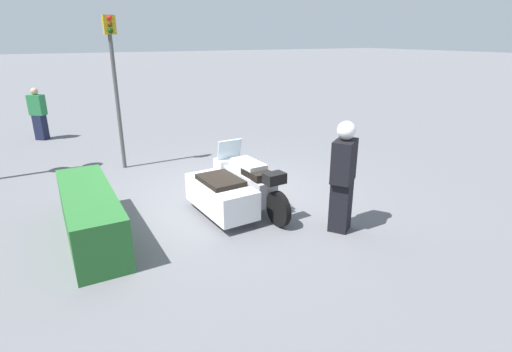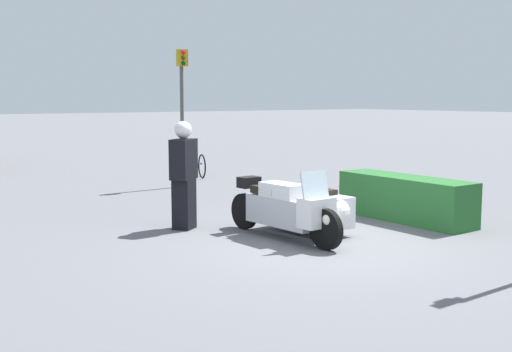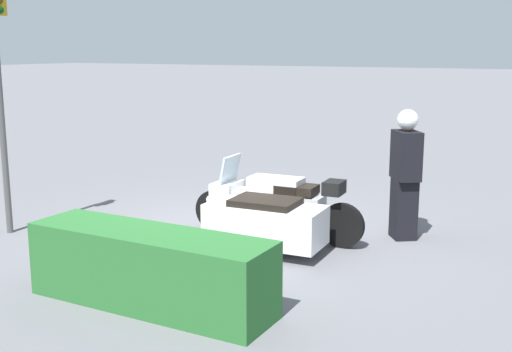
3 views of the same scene
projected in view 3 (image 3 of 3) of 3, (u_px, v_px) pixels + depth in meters
name	position (u px, v px, depth m)	size (l,w,h in m)	color
ground_plane	(225.00, 234.00, 9.26)	(160.00, 160.00, 0.00)	slate
police_motorcycle	(263.00, 214.00, 8.64)	(2.54, 1.26, 1.14)	black
officer_rider	(405.00, 171.00, 8.89)	(0.53, 0.58, 1.82)	black
hedge_bush_curbside	(150.00, 269.00, 6.63)	(2.70, 0.73, 0.80)	#28662D
traffic_light_near	(0.00, 75.00, 8.89)	(0.23, 0.27, 3.48)	#4C4C4C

